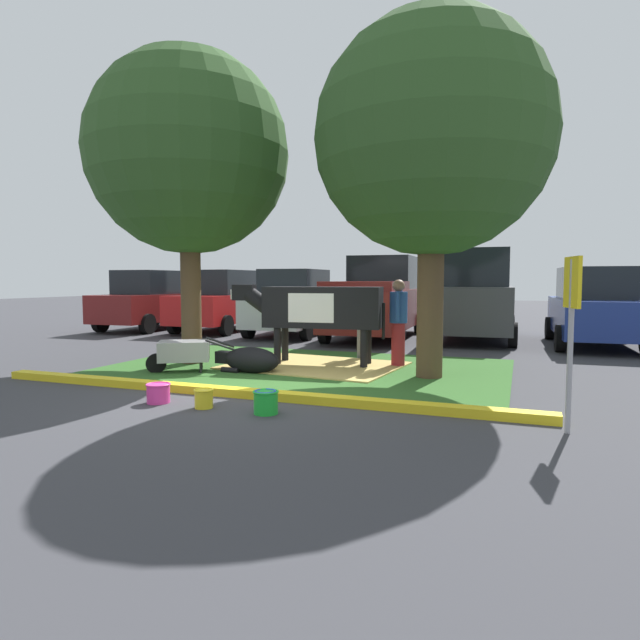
{
  "coord_description": "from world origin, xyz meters",
  "views": [
    {
      "loc": [
        3.78,
        -7.25,
        1.7
      ],
      "look_at": [
        0.03,
        2.75,
        0.9
      ],
      "focal_mm": 30.17,
      "sensor_mm": 36.0,
      "label": 1
    }
  ],
  "objects_px": {
    "person_handler": "(363,321)",
    "pickup_truck_maroon": "(377,300)",
    "shade_tree_left": "(188,154)",
    "suv_dark_grey": "(477,295)",
    "calf_lying": "(250,360)",
    "sedan_red": "(222,301)",
    "wheelbarrow": "(183,352)",
    "bucket_green": "(266,402)",
    "parking_sign": "(572,309)",
    "sedan_silver": "(295,303)",
    "cow_holstein": "(317,308)",
    "bucket_pink": "(158,393)",
    "hatchback_white": "(151,301)",
    "bucket_blue": "(265,401)",
    "sedan_blue": "(594,308)",
    "bucket_yellow": "(204,398)",
    "shade_tree_right": "(433,137)",
    "person_visitor_near": "(398,320)"
  },
  "relations": [
    {
      "from": "parking_sign",
      "to": "bucket_pink",
      "type": "distance_m",
      "value": 5.35
    },
    {
      "from": "sedan_red",
      "to": "shade_tree_right",
      "type": "bearing_deg",
      "value": -38.59
    },
    {
      "from": "bucket_pink",
      "to": "shade_tree_right",
      "type": "bearing_deg",
      "value": 45.11
    },
    {
      "from": "calf_lying",
      "to": "hatchback_white",
      "type": "height_order",
      "value": "hatchback_white"
    },
    {
      "from": "bucket_pink",
      "to": "bucket_yellow",
      "type": "relative_size",
      "value": 1.28
    },
    {
      "from": "person_handler",
      "to": "pickup_truck_maroon",
      "type": "xyz_separation_m",
      "value": [
        -0.81,
        4.28,
        0.29
      ]
    },
    {
      "from": "parking_sign",
      "to": "bucket_blue",
      "type": "bearing_deg",
      "value": -174.05
    },
    {
      "from": "hatchback_white",
      "to": "pickup_truck_maroon",
      "type": "height_order",
      "value": "pickup_truck_maroon"
    },
    {
      "from": "bucket_blue",
      "to": "sedan_silver",
      "type": "height_order",
      "value": "sedan_silver"
    },
    {
      "from": "cow_holstein",
      "to": "parking_sign",
      "type": "xyz_separation_m",
      "value": [
        4.28,
        -3.45,
        0.23
      ]
    },
    {
      "from": "bucket_yellow",
      "to": "sedan_silver",
      "type": "relative_size",
      "value": 0.06
    },
    {
      "from": "person_visitor_near",
      "to": "sedan_silver",
      "type": "height_order",
      "value": "sedan_silver"
    },
    {
      "from": "calf_lying",
      "to": "sedan_red",
      "type": "distance_m",
      "value": 8.39
    },
    {
      "from": "bucket_yellow",
      "to": "bucket_green",
      "type": "distance_m",
      "value": 0.91
    },
    {
      "from": "shade_tree_left",
      "to": "suv_dark_grey",
      "type": "relative_size",
      "value": 1.33
    },
    {
      "from": "shade_tree_left",
      "to": "wheelbarrow",
      "type": "height_order",
      "value": "shade_tree_left"
    },
    {
      "from": "calf_lying",
      "to": "sedan_red",
      "type": "relative_size",
      "value": 0.3
    },
    {
      "from": "sedan_silver",
      "to": "bucket_green",
      "type": "bearing_deg",
      "value": -68.91
    },
    {
      "from": "shade_tree_left",
      "to": "bucket_green",
      "type": "bearing_deg",
      "value": -44.44
    },
    {
      "from": "person_handler",
      "to": "sedan_blue",
      "type": "relative_size",
      "value": 0.34
    },
    {
      "from": "shade_tree_left",
      "to": "bucket_pink",
      "type": "xyz_separation_m",
      "value": [
        1.56,
        -3.14,
        -4.04
      ]
    },
    {
      "from": "shade_tree_right",
      "to": "bucket_green",
      "type": "height_order",
      "value": "shade_tree_right"
    },
    {
      "from": "bucket_green",
      "to": "cow_holstein",
      "type": "bearing_deg",
      "value": 101.18
    },
    {
      "from": "shade_tree_left",
      "to": "bucket_blue",
      "type": "xyz_separation_m",
      "value": [
        3.22,
        -3.15,
        -4.03
      ]
    },
    {
      "from": "calf_lying",
      "to": "sedan_silver",
      "type": "relative_size",
      "value": 0.3
    },
    {
      "from": "shade_tree_right",
      "to": "hatchback_white",
      "type": "relative_size",
      "value": 1.37
    },
    {
      "from": "bucket_blue",
      "to": "calf_lying",
      "type": "bearing_deg",
      "value": 121.68
    },
    {
      "from": "parking_sign",
      "to": "bucket_green",
      "type": "xyz_separation_m",
      "value": [
        -3.52,
        -0.39,
        -1.22
      ]
    },
    {
      "from": "wheelbarrow",
      "to": "bucket_green",
      "type": "height_order",
      "value": "wheelbarrow"
    },
    {
      "from": "bucket_pink",
      "to": "hatchback_white",
      "type": "relative_size",
      "value": 0.08
    },
    {
      "from": "wheelbarrow",
      "to": "bucket_yellow",
      "type": "height_order",
      "value": "wheelbarrow"
    },
    {
      "from": "calf_lying",
      "to": "cow_holstein",
      "type": "bearing_deg",
      "value": 56.04
    },
    {
      "from": "shade_tree_right",
      "to": "person_handler",
      "type": "distance_m",
      "value": 4.06
    },
    {
      "from": "parking_sign",
      "to": "sedan_blue",
      "type": "bearing_deg",
      "value": 82.14
    },
    {
      "from": "cow_holstein",
      "to": "sedan_blue",
      "type": "bearing_deg",
      "value": 44.28
    },
    {
      "from": "cow_holstein",
      "to": "bucket_pink",
      "type": "height_order",
      "value": "cow_holstein"
    },
    {
      "from": "bucket_pink",
      "to": "cow_holstein",
      "type": "bearing_deg",
      "value": 76.58
    },
    {
      "from": "suv_dark_grey",
      "to": "shade_tree_right",
      "type": "bearing_deg",
      "value": -92.56
    },
    {
      "from": "bucket_blue",
      "to": "suv_dark_grey",
      "type": "distance_m",
      "value": 9.86
    },
    {
      "from": "shade_tree_right",
      "to": "bucket_green",
      "type": "relative_size",
      "value": 18.37
    },
    {
      "from": "cow_holstein",
      "to": "bucket_pink",
      "type": "distance_m",
      "value": 4.04
    },
    {
      "from": "calf_lying",
      "to": "sedan_blue",
      "type": "distance_m",
      "value": 9.19
    },
    {
      "from": "sedan_silver",
      "to": "suv_dark_grey",
      "type": "xyz_separation_m",
      "value": [
        5.38,
        0.44,
        0.29
      ]
    },
    {
      "from": "bucket_green",
      "to": "shade_tree_left",
      "type": "bearing_deg",
      "value": 135.56
    },
    {
      "from": "wheelbarrow",
      "to": "suv_dark_grey",
      "type": "xyz_separation_m",
      "value": [
        4.61,
        7.43,
        0.88
      ]
    },
    {
      "from": "wheelbarrow",
      "to": "sedan_red",
      "type": "distance_m",
      "value": 8.11
    },
    {
      "from": "shade_tree_left",
      "to": "cow_holstein",
      "type": "height_order",
      "value": "shade_tree_left"
    },
    {
      "from": "bucket_green",
      "to": "sedan_blue",
      "type": "distance_m",
      "value": 10.38
    },
    {
      "from": "parking_sign",
      "to": "sedan_silver",
      "type": "relative_size",
      "value": 0.44
    },
    {
      "from": "person_handler",
      "to": "person_visitor_near",
      "type": "height_order",
      "value": "person_visitor_near"
    }
  ]
}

